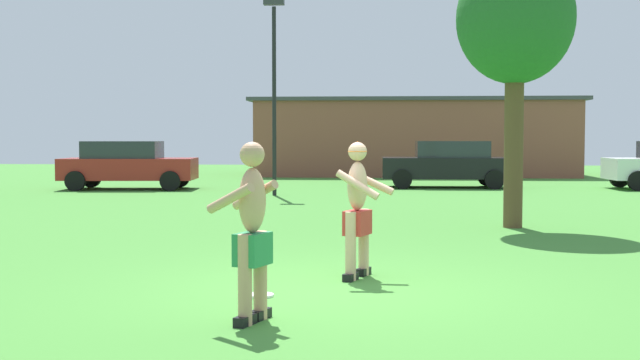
% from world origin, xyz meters
% --- Properties ---
extents(ground_plane, '(80.00, 80.00, 0.00)m').
position_xyz_m(ground_plane, '(0.00, 0.00, 0.00)').
color(ground_plane, '#428433').
extents(player_with_cap, '(0.72, 0.72, 1.67)m').
position_xyz_m(player_with_cap, '(0.26, 0.74, 0.91)').
color(player_with_cap, black).
rests_on(player_with_cap, ground_plane).
extents(player_in_green, '(0.67, 0.83, 1.67)m').
position_xyz_m(player_in_green, '(-0.66, -1.66, 0.88)').
color(player_in_green, black).
rests_on(player_in_green, ground_plane).
extents(frisbee, '(0.29, 0.29, 0.03)m').
position_xyz_m(frisbee, '(-0.76, -0.47, 0.01)').
color(frisbee, white).
rests_on(frisbee, ground_plane).
extents(car_red_near_post, '(4.42, 2.29, 1.58)m').
position_xyz_m(car_red_near_post, '(-7.69, 16.74, 0.82)').
color(car_red_near_post, maroon).
rests_on(car_red_near_post, ground_plane).
extents(car_black_mid_lot, '(4.30, 2.03, 1.58)m').
position_xyz_m(car_black_mid_lot, '(2.88, 18.39, 0.82)').
color(car_black_mid_lot, black).
rests_on(car_black_mid_lot, ground_plane).
extents(lamp_post, '(0.60, 0.24, 5.75)m').
position_xyz_m(lamp_post, '(-2.52, 14.31, 3.52)').
color(lamp_post, black).
rests_on(lamp_post, ground_plane).
extents(outbuilding_behind_lot, '(14.33, 6.34, 3.41)m').
position_xyz_m(outbuilding_behind_lot, '(2.13, 27.65, 1.71)').
color(outbuilding_behind_lot, brown).
rests_on(outbuilding_behind_lot, ground_plane).
extents(tree_left_field, '(2.20, 2.20, 5.17)m').
position_xyz_m(tree_left_field, '(3.07, 6.38, 3.86)').
color(tree_left_field, brown).
rests_on(tree_left_field, ground_plane).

